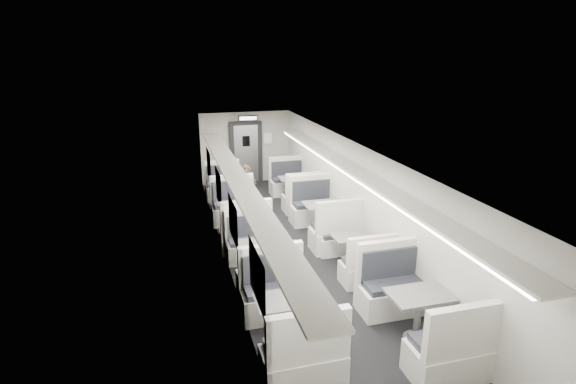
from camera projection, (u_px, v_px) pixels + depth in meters
room at (295, 204)px, 9.63m from camera, size 3.24×12.24×2.64m
booth_left_a at (227, 194)px, 12.91m from camera, size 1.07×2.18×1.16m
booth_left_b at (239, 219)px, 10.97m from camera, size 1.15×2.33×1.25m
booth_left_c at (257, 259)px, 9.01m from camera, size 1.01×2.04×1.09m
booth_left_d at (287, 321)px, 6.87m from camera, size 1.13×2.29×1.23m
booth_right_a at (294, 189)px, 13.35m from camera, size 1.08×2.18×1.17m
booth_right_b at (324, 219)px, 10.97m from camera, size 1.16×2.35×1.25m
booth_right_c at (352, 251)px, 9.40m from camera, size 0.98×1.99×1.06m
booth_right_d at (418, 316)px, 6.99m from camera, size 1.15×2.32×1.24m
passenger at (247, 191)px, 12.11m from camera, size 0.59×0.46×1.44m
window_a at (209, 165)px, 12.33m from camera, size 0.02×1.18×0.84m
window_b at (219, 187)px, 10.31m from camera, size 0.02×1.18×0.84m
window_c at (233, 221)px, 8.29m from camera, size 0.02×1.18×0.84m
window_d at (257, 277)px, 6.27m from camera, size 0.02×1.18×0.84m
luggage_rack_left at (239, 181)px, 8.82m from camera, size 0.46×10.40×0.09m
luggage_rack_right at (356, 172)px, 9.45m from camera, size 0.46×10.40×0.09m
vestibule_door at (246, 153)px, 15.12m from camera, size 1.10×0.13×2.10m
exit_sign at (248, 118)px, 14.30m from camera, size 0.62×0.12×0.16m
wall_notice at (268, 138)px, 15.16m from camera, size 0.32×0.02×0.40m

